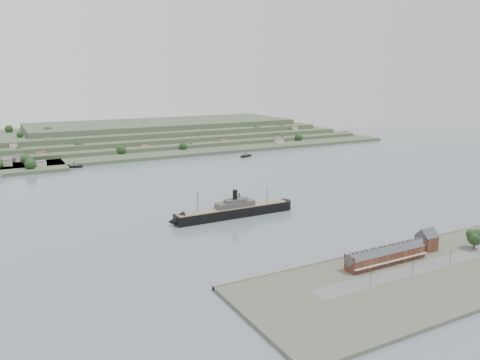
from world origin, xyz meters
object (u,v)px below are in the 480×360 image
terrace_row (386,255)px  steamship (230,211)px  tugboat (239,199)px  fig_tree (476,237)px  gabled_building (427,240)px

terrace_row → steamship: bearing=105.4°
tugboat → terrace_row: bearing=-87.7°
terrace_row → tugboat: terrace_row is taller
tugboat → fig_tree: (71.91, -174.22, 8.13)m
steamship → fig_tree: steamship is taller
tugboat → fig_tree: size_ratio=1.34×
tugboat → fig_tree: 188.65m
gabled_building → fig_tree: gabled_building is taller
terrace_row → fig_tree: size_ratio=4.25×
terrace_row → gabled_building: size_ratio=3.95×
terrace_row → steamship: size_ratio=0.53×
terrace_row → gabled_building: 37.74m
gabled_building → tugboat: gabled_building is taller
gabled_building → fig_tree: size_ratio=1.08×
gabled_building → terrace_row: bearing=-173.9°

